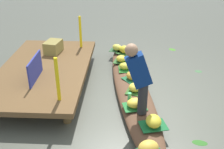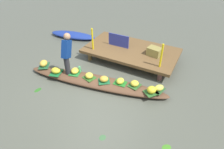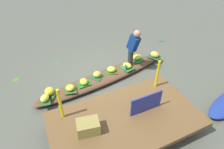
{
  "view_description": "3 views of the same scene",
  "coord_description": "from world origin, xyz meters",
  "views": [
    {
      "loc": [
        -4.67,
        0.16,
        2.87
      ],
      "look_at": [
        0.33,
        0.42,
        0.29
      ],
      "focal_mm": 43.98,
      "sensor_mm": 36.0,
      "label": 1
    },
    {
      "loc": [
        2.62,
        -3.9,
        3.74
      ],
      "look_at": [
        0.44,
        0.24,
        0.36
      ],
      "focal_mm": 31.7,
      "sensor_mm": 36.0,
      "label": 2
    },
    {
      "loc": [
        1.78,
        4.18,
        3.6
      ],
      "look_at": [
        -0.07,
        0.23,
        0.31
      ],
      "focal_mm": 30.73,
      "sensor_mm": 36.0,
      "label": 3
    }
  ],
  "objects": [
    {
      "name": "banana_bunch_4",
      "position": [
        0.3,
        0.01,
        0.29
      ],
      "size": [
        0.32,
        0.31,
        0.17
      ],
      "primitive_type": "ellipsoid",
      "rotation": [
        0.0,
        0.0,
        1.98
      ],
      "color": "gold",
      "rests_on": "vendor_boat"
    },
    {
      "name": "banana_bunch_7",
      "position": [
        -0.71,
        -0.02,
        0.28
      ],
      "size": [
        0.33,
        0.35,
        0.15
      ],
      "primitive_type": "ellipsoid",
      "rotation": [
        0.0,
        0.0,
        2.0
      ],
      "color": "yellow",
      "rests_on": "vendor_boat"
    },
    {
      "name": "leaf_mat_6",
      "position": [
        1.16,
        0.25,
        0.21
      ],
      "size": [
        0.36,
        0.38,
        0.01
      ],
      "primitive_type": "cube",
      "rotation": [
        0.0,
        0.0,
        1.36
      ],
      "color": "#2F6028",
      "rests_on": "vendor_boat"
    },
    {
      "name": "leaf_mat_7",
      "position": [
        -0.71,
        -0.02,
        0.21
      ],
      "size": [
        0.39,
        0.45,
        0.01
      ],
      "primitive_type": "cube",
      "rotation": [
        0.0,
        0.0,
        1.81
      ],
      "color": "#247733",
      "rests_on": "vendor_boat"
    },
    {
      "name": "market_banner",
      "position": [
        -0.14,
        1.84,
        0.62
      ],
      "size": [
        0.77,
        0.03,
        0.45
      ],
      "primitive_type": "cube",
      "rotation": [
        0.0,
        0.0,
        0.01
      ],
      "color": "navy",
      "rests_on": "dock_platform"
    },
    {
      "name": "drifting_plant_3",
      "position": [
        -1.34,
        -1.02,
        0.0
      ],
      "size": [
        0.16,
        0.25,
        0.01
      ],
      "primitive_type": "ellipsoid",
      "rotation": [
        0.0,
        0.0,
        1.44
      ],
      "color": "#2B6920",
      "rests_on": "ground"
    },
    {
      "name": "drifting_plant_1",
      "position": [
        1.15,
        -1.56,
        0.0
      ],
      "size": [
        0.18,
        0.2,
        0.01
      ],
      "primitive_type": "ellipsoid",
      "rotation": [
        0.0,
        0.0,
        1.33
      ],
      "color": "#406A3F",
      "rests_on": "ground"
    },
    {
      "name": "water_bottle",
      "position": [
        -0.59,
        0.07,
        0.31
      ],
      "size": [
        0.07,
        0.07,
        0.2
      ],
      "primitive_type": "cylinder",
      "color": "#4EBA68",
      "rests_on": "vendor_boat"
    },
    {
      "name": "banana_bunch_2",
      "position": [
        1.68,
        0.18,
        0.3
      ],
      "size": [
        0.34,
        0.34,
        0.19
      ],
      "primitive_type": "ellipsoid",
      "rotation": [
        0.0,
        0.0,
        4.12
      ],
      "color": "yellow",
      "rests_on": "vendor_boat"
    },
    {
      "name": "leaf_mat_4",
      "position": [
        0.3,
        0.01,
        0.21
      ],
      "size": [
        0.45,
        0.45,
        0.01
      ],
      "primitive_type": "cube",
      "rotation": [
        0.0,
        0.0,
        2.2
      ],
      "color": "#1D6135",
      "rests_on": "vendor_boat"
    },
    {
      "name": "railing_post_east",
      "position": [
        1.56,
        1.24,
        0.78
      ],
      "size": [
        0.06,
        0.06,
        0.77
      ],
      "primitive_type": "cylinder",
      "color": "yellow",
      "rests_on": "dock_platform"
    },
    {
      "name": "banana_bunch_3",
      "position": [
        -1.83,
        -0.18,
        0.31
      ],
      "size": [
        0.33,
        0.36,
        0.19
      ],
      "primitive_type": "ellipsoid",
      "rotation": [
        0.0,
        0.0,
        1.99
      ],
      "color": "gold",
      "rests_on": "vendor_boat"
    },
    {
      "name": "leaf_mat_2",
      "position": [
        1.68,
        0.18,
        0.21
      ],
      "size": [
        0.46,
        0.47,
        0.01
      ],
      "primitive_type": "cube",
      "rotation": [
        0.0,
        0.0,
        0.91
      ],
      "color": "#2D6027",
      "rests_on": "vendor_boat"
    },
    {
      "name": "banana_bunch_8",
      "position": [
        1.83,
        0.37,
        0.29
      ],
      "size": [
        0.31,
        0.33,
        0.16
      ],
      "primitive_type": "ellipsoid",
      "rotation": [
        0.0,
        0.0,
        0.9
      ],
      "color": "#E5DA4B",
      "rests_on": "vendor_boat"
    },
    {
      "name": "leaf_mat_8",
      "position": [
        1.83,
        0.37,
        0.21
      ],
      "size": [
        0.32,
        0.42,
        0.01
      ],
      "primitive_type": "cube",
      "rotation": [
        0.0,
        0.0,
        1.36
      ],
      "color": "#2B562E",
      "rests_on": "vendor_boat"
    },
    {
      "name": "leaf_mat_3",
      "position": [
        -1.83,
        -0.18,
        0.21
      ],
      "size": [
        0.47,
        0.5,
        0.01
      ],
      "primitive_type": "cube",
      "rotation": [
        0.0,
        0.0,
        2.13
      ],
      "color": "#205330",
      "rests_on": "vendor_boat"
    },
    {
      "name": "railing_post_west",
      "position": [
        -0.84,
        1.24,
        0.78
      ],
      "size": [
        0.06,
        0.06,
        0.77
      ],
      "primitive_type": "cylinder",
      "color": "yellow",
      "rests_on": "dock_platform"
    },
    {
      "name": "produce_crate",
      "position": [
        1.19,
        1.83,
        0.53
      ],
      "size": [
        0.49,
        0.4,
        0.27
      ],
      "primitive_type": "cube",
      "rotation": [
        0.0,
        0.0,
        -0.19
      ],
      "color": "olive",
      "rests_on": "dock_platform"
    },
    {
      "name": "banana_bunch_0",
      "position": [
        0.75,
        0.16,
        0.28
      ],
      "size": [
        0.22,
        0.26,
        0.15
      ],
      "primitive_type": "ellipsoid",
      "rotation": [
        0.0,
        0.0,
        4.68
      ],
      "color": "gold",
      "rests_on": "vendor_boat"
    },
    {
      "name": "leaf_mat_1",
      "position": [
        -1.22,
        -0.3,
        0.21
      ],
      "size": [
        0.4,
        0.47,
        0.01
      ],
      "primitive_type": "cube",
      "rotation": [
        0.0,
        0.0,
        1.82
      ],
      "color": "#176430",
      "rests_on": "vendor_boat"
    },
    {
      "name": "drifting_plant_2",
      "position": [
        2.49,
        -1.14,
        0.0
      ],
      "size": [
        0.25,
        0.26,
        0.01
      ],
      "primitive_type": "ellipsoid",
      "rotation": [
        0.0,
        0.0,
        0.8
      ],
      "color": "#418524",
      "rests_on": "ground"
    },
    {
      "name": "dock_platform",
      "position": [
        0.36,
        1.84,
        0.34
      ],
      "size": [
        3.2,
        1.8,
        0.39
      ],
      "color": "brown",
      "rests_on": "ground"
    },
    {
      "name": "banana_bunch_6",
      "position": [
        1.16,
        0.25,
        0.28
      ],
      "size": [
        0.27,
        0.27,
        0.15
      ],
      "primitive_type": "ellipsoid",
      "rotation": [
        0.0,
        0.0,
        4.89
      ],
      "color": "yellow",
      "rests_on": "vendor_boat"
    },
    {
      "name": "banana_bunch_1",
      "position": [
        -1.22,
        -0.3,
        0.3
      ],
      "size": [
        0.31,
        0.26,
        0.17
      ],
      "primitive_type": "ellipsoid",
      "rotation": [
        0.0,
        0.0,
        0.07
      ],
      "color": "yellow",
      "rests_on": "vendor_boat"
    },
    {
      "name": "moored_boat",
      "position": [
        -2.56,
        2.32,
        0.11
      ],
      "size": [
        2.1,
        0.92,
        0.22
      ],
      "primitive_type": "ellipsoid",
      "rotation": [
        0.0,
        0.0,
        0.16
      ],
      "color": "navy",
      "rests_on": "ground"
    },
    {
      "name": "vendor_boat",
      "position": [
        0.0,
        0.0,
        0.1
      ],
      "size": [
        4.43,
        1.32,
        0.21
      ],
      "primitive_type": "ellipsoid",
      "rotation": [
        0.0,
        0.0,
        0.16
      ],
      "color": "brown",
      "rests_on": "ground"
    },
    {
      "name": "leaf_mat_0",
      "position": [
        0.75,
        0.16,
        0.21
      ],
      "size": [
        0.37,
        0.3,
        0.01
      ],
      "primitive_type": "cube",
      "rotation": [
        0.0,
        0.0,
        0.07
      ],
      "color": "#237426",
      "rests_on": "vendor_boat"
    },
    {
      "name": "banana_bunch_5",
      "position": [
        -0.18,
        -0.04,
        0.29
      ],
      "size": [
        0.33,
        0.33,
        0.16
      ],
      "primitive_type": "ellipsoid",
      "rotation": [
        0.0,
        0.0,
        5.72
      ],
      "color": "yellow",
      "rests_on": "vendor_boat"
    },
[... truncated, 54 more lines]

